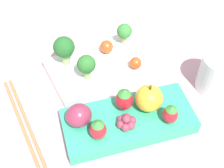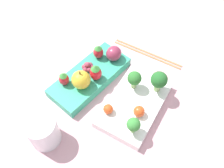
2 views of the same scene
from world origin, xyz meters
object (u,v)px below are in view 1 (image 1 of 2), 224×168
object	(u,v)px
cherry_tomato_1	(107,47)
strawberry_1	(170,114)
strawberry_2	(98,129)
grape_cluster	(126,122)
bento_box_savoury	(100,67)
broccoli_floret_1	(124,32)
broccoli_floret_0	(86,65)
plum	(79,115)
bento_box_fruit	(126,122)
chopsticks_pair	(23,120)
drinking_cup	(217,73)
broccoli_floret_2	(64,48)
strawberry_0	(122,100)
apple	(149,98)
cherry_tomato_0	(136,63)

from	to	relation	value
cherry_tomato_1	strawberry_1	world-z (taller)	strawberry_1
strawberry_2	grape_cluster	size ratio (longest dim) A/B	1.24
cherry_tomato_1	bento_box_savoury	bearing A→B (deg)	-134.17
broccoli_floret_1	grape_cluster	size ratio (longest dim) A/B	1.41
broccoli_floret_0	broccoli_floret_1	size ratio (longest dim) A/B	1.13
plum	grape_cluster	size ratio (longest dim) A/B	1.30
bento_box_fruit	chopsticks_pair	xyz separation A→B (m)	(-0.17, 0.08, -0.01)
drinking_cup	chopsticks_pair	size ratio (longest dim) A/B	0.36
broccoli_floret_2	strawberry_0	size ratio (longest dim) A/B	1.33
cherry_tomato_1	grape_cluster	distance (m)	0.18
apple	strawberry_0	size ratio (longest dim) A/B	1.19
bento_box_fruit	broccoli_floret_2	size ratio (longest dim) A/B	3.73
apple	strawberry_0	bearing A→B (deg)	160.68
bento_box_fruit	broccoli_floret_2	bearing A→B (deg)	109.21
strawberry_0	bento_box_savoury	bearing A→B (deg)	89.10
grape_cluster	strawberry_2	bearing A→B (deg)	-176.50
cherry_tomato_1	strawberry_1	size ratio (longest dim) A/B	0.68
broccoli_floret_0	apple	size ratio (longest dim) A/B	0.95
bento_box_savoury	chopsticks_pair	size ratio (longest dim) A/B	1.01
broccoli_floret_2	apple	size ratio (longest dim) A/B	1.12
broccoli_floret_0	drinking_cup	distance (m)	0.24
strawberry_1	strawberry_2	bearing A→B (deg)	172.72
bento_box_savoury	strawberry_0	world-z (taller)	strawberry_0
cherry_tomato_0	grape_cluster	size ratio (longest dim) A/B	0.71
cherry_tomato_0	grape_cluster	bearing A→B (deg)	-120.97
apple	drinking_cup	distance (m)	0.15
broccoli_floret_2	apple	bearing A→B (deg)	-57.54
broccoli_floret_2	chopsticks_pair	bearing A→B (deg)	-140.57
broccoli_floret_2	drinking_cup	size ratio (longest dim) A/B	0.82
broccoli_floret_1	cherry_tomato_0	bearing A→B (deg)	-95.73
bento_box_savoury	chopsticks_pair	distance (m)	0.18
strawberry_2	grape_cluster	xyz separation A→B (m)	(0.05, 0.00, -0.01)
cherry_tomato_1	drinking_cup	size ratio (longest dim) A/B	0.36
strawberry_2	grape_cluster	world-z (taller)	strawberry_2
strawberry_2	chopsticks_pair	world-z (taller)	strawberry_2
strawberry_0	bento_box_fruit	bearing A→B (deg)	-93.11
broccoli_floret_2	cherry_tomato_0	bearing A→B (deg)	-26.84
broccoli_floret_2	strawberry_2	size ratio (longest dim) A/B	1.50
cherry_tomato_0	plum	size ratio (longest dim) A/B	0.54
broccoli_floret_2	cherry_tomato_0	world-z (taller)	broccoli_floret_2
plum	chopsticks_pair	xyz separation A→B (m)	(-0.09, 0.06, -0.04)
strawberry_0	strawberry_2	xyz separation A→B (m)	(-0.06, -0.04, -0.00)
bento_box_savoury	drinking_cup	world-z (taller)	drinking_cup
broccoli_floret_1	chopsticks_pair	distance (m)	0.26
grape_cluster	broccoli_floret_0	bearing A→B (deg)	100.94
broccoli_floret_1	strawberry_1	xyz separation A→B (m)	(-0.01, -0.21, -0.01)
strawberry_1	bento_box_fruit	bearing A→B (deg)	153.40
grape_cluster	strawberry_0	bearing A→B (deg)	77.20
cherry_tomato_0	strawberry_2	size ratio (longest dim) A/B	0.57
bento_box_savoury	strawberry_1	world-z (taller)	strawberry_1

